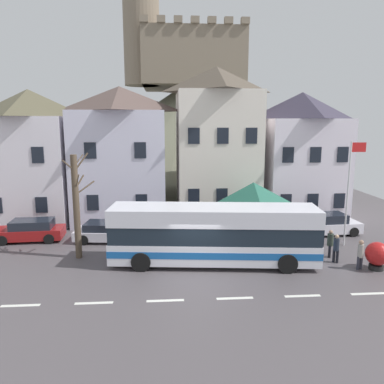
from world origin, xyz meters
The scene contains 18 objects.
ground_plane centered at (0.00, 0.00, -0.03)m, with size 40.00×60.00×0.07m.
townhouse_00 centered at (-11.46, 12.35, 4.94)m, with size 6.03×6.77×9.88m.
townhouse_01 centered at (-4.79, 12.37, 5.06)m, with size 6.72×6.80×10.13m.
townhouse_02 centered at (2.57, 12.45, 5.81)m, with size 6.02×6.97×11.63m.
townhouse_03 centered at (9.23, 12.11, 4.88)m, with size 5.96×6.28×9.75m.
hilltop_castle centered at (1.98, 32.16, 6.83)m, with size 39.11×39.11×21.51m.
transit_bus centered at (1.09, 2.11, 1.58)m, with size 11.12×3.61×3.13m.
bus_shelter centered at (4.13, 6.07, 3.06)m, with size 3.60×3.60×3.76m.
parked_car_00 centered at (9.56, 6.91, 0.69)m, with size 4.13×2.07×1.43m.
parked_car_01 centered at (-10.09, 6.91, 0.67)m, with size 4.29×2.07×1.37m.
parked_car_02 centered at (-5.10, 6.50, 0.61)m, with size 4.43×2.39×1.22m.
pedestrian_00 centered at (7.70, 1.77, 0.86)m, with size 0.30×0.30×1.57m.
pedestrian_01 centered at (8.50, 0.74, 0.86)m, with size 0.33×0.29×1.58m.
pedestrian_02 centered at (7.75, 2.61, 0.89)m, with size 0.34×0.34×1.57m.
public_bench centered at (4.50, 8.48, 0.47)m, with size 1.42×0.48×0.87m.
flagpole centered at (9.61, 4.53, 3.74)m, with size 0.95×0.10×6.38m.
harbour_buoy centered at (9.37, 0.68, 0.80)m, with size 1.21×1.21×1.46m.
bare_tree_01 centered at (-6.31, 3.58, 3.01)m, with size 1.47×1.32×5.87m.
Camera 1 is at (-1.44, -16.85, 7.49)m, focal length 35.02 mm.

